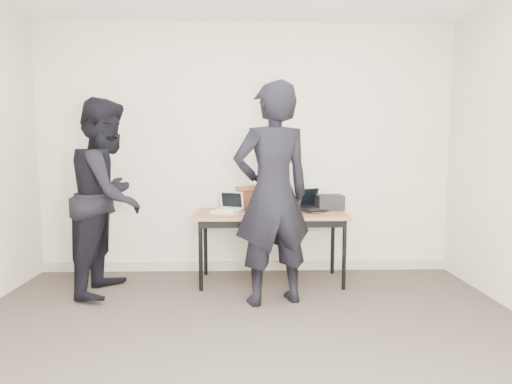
{
  "coord_description": "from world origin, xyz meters",
  "views": [
    {
      "loc": [
        0.0,
        -2.44,
        1.38
      ],
      "look_at": [
        0.1,
        1.6,
        0.95
      ],
      "focal_mm": 30.0,
      "sensor_mm": 36.0,
      "label": 1
    }
  ],
  "objects_px": {
    "person_typist": "(272,195)",
    "person_observer": "(108,196)",
    "laptop_beige": "(228,209)",
    "equipment_box": "(330,202)",
    "laptop_right": "(311,205)",
    "laptop_center": "(275,208)",
    "desk": "(271,218)",
    "leather_satchel": "(253,197)"
  },
  "relations": [
    {
      "from": "desk",
      "to": "laptop_beige",
      "type": "bearing_deg",
      "value": -179.76
    },
    {
      "from": "leather_satchel",
      "to": "person_typist",
      "type": "relative_size",
      "value": 0.19
    },
    {
      "from": "laptop_right",
      "to": "person_typist",
      "type": "distance_m",
      "value": 0.89
    },
    {
      "from": "desk",
      "to": "laptop_beige",
      "type": "height_order",
      "value": "laptop_beige"
    },
    {
      "from": "laptop_right",
      "to": "person_typist",
      "type": "height_order",
      "value": "person_typist"
    },
    {
      "from": "laptop_beige",
      "to": "laptop_center",
      "type": "xyz_separation_m",
      "value": [
        0.47,
        -0.03,
        0.01
      ]
    },
    {
      "from": "leather_satchel",
      "to": "person_typist",
      "type": "bearing_deg",
      "value": -84.06
    },
    {
      "from": "laptop_center",
      "to": "laptop_right",
      "type": "height_order",
      "value": "laptop_center"
    },
    {
      "from": "person_typist",
      "to": "person_observer",
      "type": "height_order",
      "value": "person_typist"
    },
    {
      "from": "laptop_center",
      "to": "person_typist",
      "type": "bearing_deg",
      "value": -79.53
    },
    {
      "from": "person_observer",
      "to": "leather_satchel",
      "type": "bearing_deg",
      "value": -68.72
    },
    {
      "from": "laptop_center",
      "to": "equipment_box",
      "type": "relative_size",
      "value": 1.38
    },
    {
      "from": "laptop_center",
      "to": "desk",
      "type": "bearing_deg",
      "value": 151.4
    },
    {
      "from": "laptop_right",
      "to": "equipment_box",
      "type": "bearing_deg",
      "value": -22.99
    },
    {
      "from": "equipment_box",
      "to": "person_observer",
      "type": "distance_m",
      "value": 2.23
    },
    {
      "from": "desk",
      "to": "equipment_box",
      "type": "xyz_separation_m",
      "value": [
        0.63,
        0.19,
        0.14
      ]
    },
    {
      "from": "laptop_center",
      "to": "leather_satchel",
      "type": "xyz_separation_m",
      "value": [
        -0.21,
        0.26,
        0.07
      ]
    },
    {
      "from": "desk",
      "to": "equipment_box",
      "type": "bearing_deg",
      "value": 16.67
    },
    {
      "from": "equipment_box",
      "to": "leather_satchel",
      "type": "bearing_deg",
      "value": 177.47
    },
    {
      "from": "equipment_box",
      "to": "person_typist",
      "type": "distance_m",
      "value": 1.02
    },
    {
      "from": "equipment_box",
      "to": "person_observer",
      "type": "height_order",
      "value": "person_observer"
    },
    {
      "from": "laptop_center",
      "to": "person_observer",
      "type": "bearing_deg",
      "value": -156.85
    },
    {
      "from": "desk",
      "to": "laptop_right",
      "type": "bearing_deg",
      "value": 20.46
    },
    {
      "from": "person_typist",
      "to": "person_observer",
      "type": "xyz_separation_m",
      "value": [
        -1.53,
        0.36,
        -0.05
      ]
    },
    {
      "from": "laptop_right",
      "to": "equipment_box",
      "type": "relative_size",
      "value": 1.51
    },
    {
      "from": "laptop_beige",
      "to": "equipment_box",
      "type": "distance_m",
      "value": 1.09
    },
    {
      "from": "desk",
      "to": "laptop_center",
      "type": "xyz_separation_m",
      "value": [
        0.03,
        -0.03,
        0.11
      ]
    },
    {
      "from": "leather_satchel",
      "to": "person_typist",
      "type": "xyz_separation_m",
      "value": [
        0.15,
        -0.81,
        0.12
      ]
    },
    {
      "from": "laptop_center",
      "to": "person_observer",
      "type": "height_order",
      "value": "person_observer"
    },
    {
      "from": "laptop_right",
      "to": "laptop_center",
      "type": "bearing_deg",
      "value": 175.1
    },
    {
      "from": "laptop_right",
      "to": "person_observer",
      "type": "distance_m",
      "value": 2.03
    },
    {
      "from": "laptop_beige",
      "to": "laptop_right",
      "type": "xyz_separation_m",
      "value": [
        0.87,
        0.17,
        0.01
      ]
    },
    {
      "from": "laptop_right",
      "to": "person_observer",
      "type": "height_order",
      "value": "person_observer"
    },
    {
      "from": "desk",
      "to": "person_observer",
      "type": "bearing_deg",
      "value": -172.32
    },
    {
      "from": "laptop_center",
      "to": "person_typist",
      "type": "height_order",
      "value": "person_typist"
    },
    {
      "from": "laptop_center",
      "to": "laptop_right",
      "type": "relative_size",
      "value": 0.91
    },
    {
      "from": "laptop_beige",
      "to": "laptop_right",
      "type": "bearing_deg",
      "value": 35.33
    },
    {
      "from": "desk",
      "to": "equipment_box",
      "type": "height_order",
      "value": "equipment_box"
    },
    {
      "from": "leather_satchel",
      "to": "equipment_box",
      "type": "height_order",
      "value": "leather_satchel"
    },
    {
      "from": "laptop_right",
      "to": "person_observer",
      "type": "xyz_separation_m",
      "value": [
        -1.99,
        -0.38,
        0.14
      ]
    },
    {
      "from": "desk",
      "to": "person_typist",
      "type": "xyz_separation_m",
      "value": [
        -0.02,
        -0.58,
        0.31
      ]
    },
    {
      "from": "desk",
      "to": "person_observer",
      "type": "height_order",
      "value": "person_observer"
    }
  ]
}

